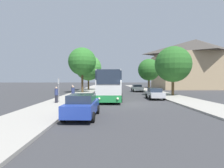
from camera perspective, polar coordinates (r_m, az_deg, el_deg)
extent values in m
plane|color=#38383A|center=(18.16, 5.27, -6.54)|extent=(300.00, 300.00, 0.00)
cube|color=#A39E93|center=(18.73, -16.66, -6.12)|extent=(4.00, 120.00, 0.15)
cube|color=#A39E93|center=(20.14, 25.59, -5.68)|extent=(4.00, 120.00, 0.15)
cube|color=tan|center=(54.58, 25.59, 3.66)|extent=(21.58, 14.29, 9.63)
pyramid|color=#423D38|center=(55.31, 25.67, 10.88)|extent=(21.58, 14.29, 4.29)
cube|color=#238942|center=(22.77, -0.66, -3.35)|extent=(2.95, 11.59, 0.70)
cube|color=silver|center=(22.70, -0.66, -0.58)|extent=(2.95, 11.59, 1.50)
cube|color=#232D3D|center=(22.70, -0.66, 2.51)|extent=(2.97, 11.36, 0.95)
cube|color=silver|center=(22.71, -0.66, 3.86)|extent=(2.89, 11.36, 0.12)
cube|color=#232D3D|center=(16.91, -1.20, 2.40)|extent=(2.32, 0.14, 1.45)
sphere|color=#F4EAC1|center=(17.05, -4.24, -4.82)|extent=(0.24, 0.24, 0.24)
sphere|color=#F4EAC1|center=(16.98, 1.85, -4.84)|extent=(0.24, 0.24, 0.24)
cylinder|color=black|center=(19.43, -4.75, -4.54)|extent=(0.33, 1.01, 1.00)
cylinder|color=black|center=(19.34, 2.88, -4.56)|extent=(0.33, 1.01, 1.00)
cylinder|color=black|center=(26.28, -3.26, -3.00)|extent=(0.33, 1.01, 1.00)
cylinder|color=black|center=(26.22, 2.37, -3.01)|extent=(0.33, 1.01, 1.00)
cube|color=silver|center=(36.75, -0.27, -1.56)|extent=(2.69, 10.80, 0.70)
cube|color=#23844C|center=(36.72, -0.27, -0.05)|extent=(2.69, 10.80, 1.25)
cube|color=#232D3D|center=(36.71, -0.27, 1.67)|extent=(2.71, 10.59, 0.95)
cube|color=#23844C|center=(36.71, -0.27, 2.50)|extent=(2.64, 10.59, 0.12)
cube|color=#232D3D|center=(31.29, -0.31, 1.45)|extent=(2.27, 0.09, 1.45)
sphere|color=#F4EAC1|center=(31.34, -1.93, -2.00)|extent=(0.24, 0.24, 0.24)
sphere|color=#F4EAC1|center=(31.34, 1.31, -2.00)|extent=(0.24, 0.24, 0.24)
cylinder|color=black|center=(33.56, -2.45, -2.05)|extent=(0.32, 1.00, 1.00)
cylinder|color=black|center=(33.55, 1.87, -2.05)|extent=(0.32, 1.00, 1.00)
cylinder|color=black|center=(40.01, -2.07, -1.51)|extent=(0.32, 1.00, 1.00)
cylinder|color=black|center=(40.00, 1.55, -1.51)|extent=(0.32, 1.00, 1.00)
cube|color=silver|center=(51.89, -0.52, -0.71)|extent=(2.78, 12.00, 0.70)
cube|color=#285BA8|center=(51.86, -0.52, 0.45)|extent=(2.78, 12.00, 1.41)
cube|color=#232D3D|center=(51.86, -0.52, 1.76)|extent=(2.80, 11.76, 0.95)
cube|color=#285BA8|center=(51.87, -0.52, 2.35)|extent=(2.73, 11.76, 0.12)
cube|color=#232D3D|center=(45.87, -0.24, 1.63)|extent=(2.19, 0.12, 1.45)
sphere|color=#F4EAC1|center=(45.86, -1.30, -0.94)|extent=(0.24, 0.24, 0.24)
sphere|color=#F4EAC1|center=(45.93, 0.82, -0.94)|extent=(0.24, 0.24, 0.24)
cylinder|color=black|center=(48.29, -1.80, -1.02)|extent=(0.33, 1.01, 1.00)
cylinder|color=black|center=(48.39, 1.08, -1.01)|extent=(0.33, 1.01, 1.00)
cylinder|color=black|center=(55.44, -1.91, -0.71)|extent=(0.33, 1.01, 1.00)
cylinder|color=black|center=(55.53, 0.60, -0.71)|extent=(0.33, 1.01, 1.00)
cube|color=#233D9E|center=(11.79, -9.63, -7.51)|extent=(1.94, 4.36, 0.74)
cube|color=#232D3D|center=(11.55, -9.81, -4.60)|extent=(1.64, 2.29, 0.50)
cylinder|color=black|center=(13.32, -12.24, -8.11)|extent=(0.23, 0.63, 0.62)
cylinder|color=black|center=(13.02, -4.65, -8.30)|extent=(0.23, 0.63, 0.62)
cylinder|color=black|center=(10.80, -15.65, -10.35)|extent=(0.23, 0.63, 0.62)
cylinder|color=black|center=(10.43, -6.25, -10.73)|extent=(0.23, 0.63, 0.62)
cube|color=#B7B7BC|center=(23.31, 13.80, -3.31)|extent=(1.89, 4.17, 0.61)
cube|color=#232D3D|center=(23.43, 13.73, -1.92)|extent=(1.60, 2.20, 0.51)
cylinder|color=black|center=(22.31, 16.64, -4.32)|extent=(0.23, 0.63, 0.62)
cylinder|color=black|center=(21.93, 12.32, -4.39)|extent=(0.23, 0.63, 0.62)
cylinder|color=black|center=(24.76, 15.11, -3.75)|extent=(0.23, 0.63, 0.62)
cylinder|color=black|center=(24.42, 11.20, -3.80)|extent=(0.23, 0.63, 0.62)
cube|color=silver|center=(37.80, 8.23, -1.42)|extent=(1.98, 4.39, 0.73)
cube|color=#232D3D|center=(37.95, 8.19, -0.53)|extent=(1.72, 2.29, 0.44)
cylinder|color=black|center=(36.67, 10.07, -2.08)|extent=(0.21, 0.62, 0.62)
cylinder|color=black|center=(36.33, 7.12, -2.10)|extent=(0.21, 0.62, 0.62)
cylinder|color=black|center=(39.32, 9.25, -1.85)|extent=(0.21, 0.62, 0.62)
cylinder|color=black|center=(39.00, 6.50, -1.87)|extent=(0.21, 0.62, 0.62)
cylinder|color=gray|center=(19.48, -17.00, -1.83)|extent=(0.08, 0.08, 2.56)
cube|color=silver|center=(19.45, -17.02, 0.91)|extent=(0.03, 0.45, 0.60)
cylinder|color=#23232D|center=(18.83, -17.69, -4.67)|extent=(0.30, 0.30, 0.78)
cylinder|color=navy|center=(18.77, -17.70, -2.51)|extent=(0.36, 0.36, 0.65)
sphere|color=tan|center=(18.75, -17.71, -1.20)|extent=(0.21, 0.21, 0.21)
cylinder|color=#23232D|center=(23.67, -12.74, -3.40)|extent=(0.30, 0.30, 0.79)
cylinder|color=#333338|center=(23.62, -12.75, -1.65)|extent=(0.36, 0.36, 0.66)
sphere|color=tan|center=(23.60, -12.75, -0.59)|extent=(0.21, 0.21, 0.21)
cylinder|color=#23232D|center=(19.46, -12.58, -4.40)|extent=(0.30, 0.30, 0.81)
cylinder|color=navy|center=(19.40, -12.59, -2.23)|extent=(0.36, 0.36, 0.67)
sphere|color=tan|center=(19.37, -12.59, -0.91)|extent=(0.22, 0.22, 0.22)
cylinder|color=#513D23|center=(41.92, -7.68, 0.15)|extent=(0.40, 0.40, 2.95)
sphere|color=#428938|center=(42.01, -7.70, 5.30)|extent=(6.13, 6.13, 6.13)
cylinder|color=#513D23|center=(33.54, -9.67, 0.61)|extent=(0.40, 0.40, 3.84)
sphere|color=#2D7028|center=(33.71, -9.69, 7.24)|extent=(5.25, 5.25, 5.25)
cylinder|color=brown|center=(35.24, 11.94, -0.26)|extent=(0.40, 0.40, 2.73)
sphere|color=#286023|center=(35.28, 11.96, 4.58)|extent=(4.30, 4.30, 4.30)
cylinder|color=#513D23|center=(28.03, 19.24, -0.77)|extent=(0.40, 0.40, 2.68)
sphere|color=#286023|center=(28.11, 19.30, 6.11)|extent=(5.41, 5.41, 5.41)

